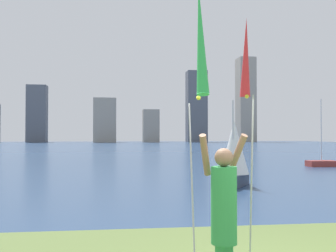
{
  "coord_description": "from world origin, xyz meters",
  "views": [
    {
      "loc": [
        -2.16,
        -5.13,
        1.98
      ],
      "look_at": [
        -0.63,
        6.78,
        2.25
      ],
      "focal_mm": 43.11,
      "sensor_mm": 36.0,
      "label": 1
    }
  ],
  "objects_px": {
    "person": "(224,206)",
    "kite_flag_right": "(246,63)",
    "kite_flag_left": "(200,43)",
    "sailboat_4": "(322,163)",
    "sailboat_6": "(234,154)"
  },
  "relations": [
    {
      "from": "person",
      "to": "kite_flag_right",
      "type": "distance_m",
      "value": 2.15
    },
    {
      "from": "person",
      "to": "kite_flag_right",
      "type": "xyz_separation_m",
      "value": [
        0.44,
        0.31,
        2.08
      ]
    },
    {
      "from": "person",
      "to": "kite_flag_left",
      "type": "distance_m",
      "value": 2.27
    },
    {
      "from": "person",
      "to": "sailboat_4",
      "type": "relative_size",
      "value": 0.47
    },
    {
      "from": "kite_flag_left",
      "to": "sailboat_4",
      "type": "distance_m",
      "value": 22.49
    },
    {
      "from": "sailboat_4",
      "to": "sailboat_6",
      "type": "distance_m",
      "value": 12.18
    },
    {
      "from": "sailboat_4",
      "to": "sailboat_6",
      "type": "xyz_separation_m",
      "value": [
        -8.33,
        -8.83,
        1.0
      ]
    },
    {
      "from": "sailboat_4",
      "to": "sailboat_6",
      "type": "bearing_deg",
      "value": -133.31
    },
    {
      "from": "kite_flag_left",
      "to": "kite_flag_right",
      "type": "distance_m",
      "value": 1.19
    },
    {
      "from": "person",
      "to": "sailboat_6",
      "type": "distance_m",
      "value": 10.07
    },
    {
      "from": "kite_flag_left",
      "to": "sailboat_6",
      "type": "relative_size",
      "value": 1.2
    },
    {
      "from": "kite_flag_left",
      "to": "sailboat_4",
      "type": "height_order",
      "value": "sailboat_4"
    },
    {
      "from": "kite_flag_right",
      "to": "sailboat_4",
      "type": "height_order",
      "value": "sailboat_4"
    },
    {
      "from": "kite_flag_left",
      "to": "kite_flag_right",
      "type": "relative_size",
      "value": 1.06
    },
    {
      "from": "kite_flag_right",
      "to": "sailboat_4",
      "type": "bearing_deg",
      "value": 58.94
    }
  ]
}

